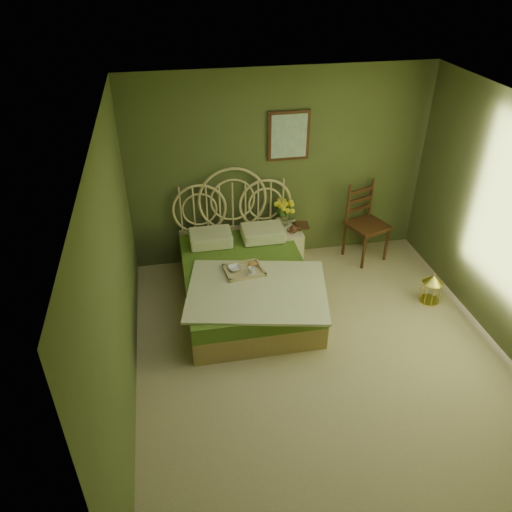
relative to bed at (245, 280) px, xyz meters
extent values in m
plane|color=#CAB392|center=(0.65, -1.22, -0.30)|extent=(4.50, 4.50, 0.00)
plane|color=silver|center=(0.65, -1.22, 2.30)|extent=(4.50, 4.50, 0.00)
plane|color=#4E592E|center=(0.65, 1.03, 1.00)|extent=(4.00, 0.00, 4.00)
plane|color=#4E592E|center=(-1.35, -1.22, 1.00)|extent=(0.00, 4.50, 4.50)
cube|color=#351C0E|center=(0.75, 1.00, 1.45)|extent=(0.54, 0.03, 0.64)
cube|color=silver|center=(0.75, 0.98, 1.45)|extent=(0.46, 0.01, 0.56)
cube|color=tan|center=(0.00, -0.06, -0.16)|extent=(1.48, 1.98, 0.30)
cube|color=olive|center=(0.00, -0.06, 0.09)|extent=(1.48, 1.98, 0.20)
cube|color=white|center=(0.05, -0.51, 0.21)|extent=(1.77, 1.48, 0.03)
cube|color=white|center=(-0.35, 0.63, 0.28)|extent=(0.54, 0.40, 0.16)
cube|color=white|center=(0.34, 0.63, 0.28)|extent=(0.54, 0.40, 0.16)
cube|color=beige|center=(-0.04, -0.13, 0.21)|extent=(0.49, 0.40, 0.04)
ellipsoid|color=#B77A38|center=(0.08, -0.04, 0.26)|extent=(0.12, 0.07, 0.05)
cube|color=#F0E0C3|center=(0.65, 0.76, -0.04)|extent=(0.49, 0.49, 0.54)
cylinder|color=silver|center=(0.70, 0.87, 0.32)|extent=(0.10, 0.10, 0.18)
ellipsoid|color=tan|center=(0.51, 0.85, 0.28)|extent=(0.21, 0.11, 0.10)
sphere|color=#DB7355|center=(0.55, 0.61, 0.27)|extent=(0.07, 0.07, 0.07)
sphere|color=#DB7355|center=(0.62, 0.59, 0.27)|extent=(0.07, 0.07, 0.07)
cube|color=#351C0E|center=(1.83, 0.68, 0.21)|extent=(0.62, 0.62, 0.05)
cylinder|color=#351C0E|center=(1.62, 0.47, -0.05)|extent=(0.04, 0.04, 0.52)
cylinder|color=#351C0E|center=(2.03, 0.47, -0.05)|extent=(0.04, 0.04, 0.52)
cylinder|color=#351C0E|center=(1.62, 0.88, -0.05)|extent=(0.04, 0.04, 0.52)
cylinder|color=#351C0E|center=(2.03, 0.88, -0.05)|extent=(0.04, 0.04, 0.52)
cube|color=#351C0E|center=(1.83, 0.88, 0.50)|extent=(0.40, 0.19, 0.57)
cylinder|color=gold|center=(2.27, -0.45, -0.30)|extent=(0.25, 0.25, 0.01)
cylinder|color=gold|center=(2.27, -0.45, -0.17)|extent=(0.25, 0.25, 0.28)
cone|color=gold|center=(2.27, -0.45, 0.02)|extent=(0.25, 0.25, 0.10)
imported|color=#381E0F|center=(0.83, 0.78, 0.24)|extent=(0.21, 0.26, 0.02)
imported|color=#472819|center=(0.83, 0.78, 0.26)|extent=(0.22, 0.27, 0.02)
imported|color=white|center=(-0.14, -0.08, 0.25)|extent=(0.20, 0.20, 0.04)
imported|color=white|center=(0.04, -0.19, 0.27)|extent=(0.10, 0.10, 0.08)
camera|label=1|loc=(-0.81, -4.95, 3.57)|focal=35.00mm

